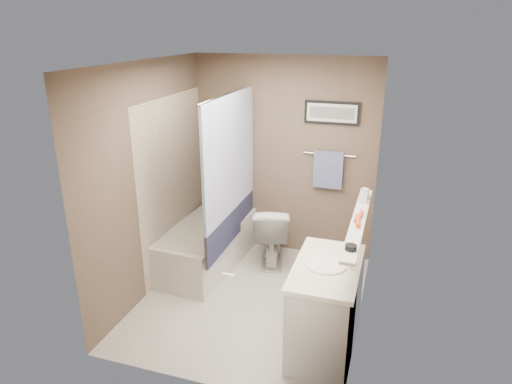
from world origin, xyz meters
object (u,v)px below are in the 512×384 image
(hair_brush_back, at_px, (359,217))
(hair_brush_front, at_px, (358,221))
(glass_jar, at_px, (365,194))
(vanity, at_px, (326,311))
(candle_bowl_near, at_px, (351,247))
(bathtub, at_px, (207,245))
(toilet, at_px, (272,233))
(soap_bottle, at_px, (364,195))

(hair_brush_back, bearing_deg, hair_brush_front, -90.00)
(glass_jar, bearing_deg, vanity, -101.25)
(candle_bowl_near, bearing_deg, hair_brush_back, 90.00)
(bathtub, xyz_separation_m, hair_brush_front, (1.79, -0.80, 0.89))
(bathtub, height_order, vanity, vanity)
(toilet, distance_m, soap_bottle, 1.47)
(candle_bowl_near, xyz_separation_m, glass_jar, (0.00, 1.13, 0.03))
(toilet, relative_size, vanity, 0.82)
(candle_bowl_near, bearing_deg, toilet, 123.42)
(hair_brush_back, bearing_deg, bathtub, 158.34)
(bathtub, xyz_separation_m, hair_brush_back, (1.79, -0.71, 0.89))
(soap_bottle, bearing_deg, toilet, 150.96)
(toilet, height_order, candle_bowl_near, candle_bowl_near)
(hair_brush_front, xyz_separation_m, glass_jar, (0.00, 0.62, 0.03))
(hair_brush_front, xyz_separation_m, hair_brush_back, (0.00, 0.10, 0.00))
(soap_bottle, bearing_deg, bathtub, 170.71)
(bathtub, distance_m, toilet, 0.79)
(bathtub, bearing_deg, glass_jar, -1.63)
(glass_jar, bearing_deg, toilet, 155.73)
(soap_bottle, bearing_deg, hair_brush_back, -90.00)
(candle_bowl_near, relative_size, hair_brush_back, 0.41)
(hair_brush_front, relative_size, glass_jar, 2.20)
(toilet, bearing_deg, glass_jar, 142.33)
(bathtub, bearing_deg, hair_brush_front, -20.12)
(bathtub, distance_m, vanity, 1.95)
(candle_bowl_near, bearing_deg, glass_jar, 90.00)
(bathtub, xyz_separation_m, candle_bowl_near, (1.79, -1.31, 0.89))
(candle_bowl_near, distance_m, soap_bottle, 1.02)
(vanity, xyz_separation_m, soap_bottle, (0.19, 0.82, 0.79))
(bathtub, xyz_separation_m, toilet, (0.72, 0.30, 0.12))
(toilet, distance_m, hair_brush_back, 1.66)
(vanity, relative_size, glass_jar, 9.00)
(bathtub, height_order, hair_brush_back, hair_brush_back)
(vanity, xyz_separation_m, glass_jar, (0.19, 0.93, 0.77))
(toilet, height_order, vanity, vanity)
(bathtub, distance_m, soap_bottle, 2.04)
(toilet, bearing_deg, hair_brush_front, 120.55)
(bathtub, height_order, candle_bowl_near, candle_bowl_near)
(hair_brush_front, bearing_deg, candle_bowl_near, -90.00)
(toilet, bearing_deg, candle_bowl_near, 110.02)
(toilet, xyz_separation_m, hair_brush_front, (1.06, -1.10, 0.77))
(glass_jar, bearing_deg, bathtub, 174.21)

